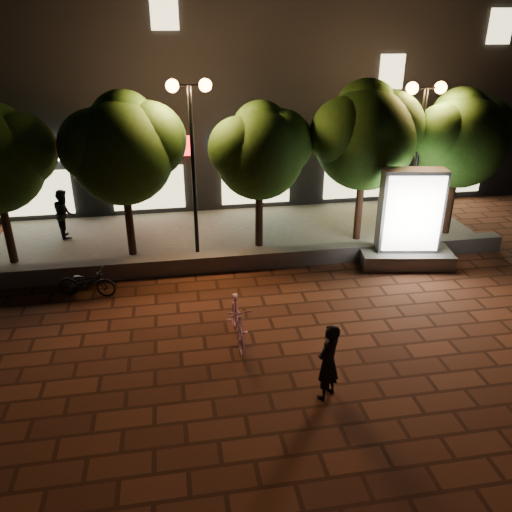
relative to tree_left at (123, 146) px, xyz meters
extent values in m
plane|color=brown|center=(3.45, -5.46, -3.44)|extent=(80.00, 80.00, 0.00)
cube|color=slate|center=(3.45, -1.46, -3.19)|extent=(16.00, 0.45, 0.50)
cube|color=slate|center=(3.45, 1.04, -3.40)|extent=(16.00, 5.00, 0.08)
cube|color=black|center=(3.45, 7.54, 1.56)|extent=(28.00, 8.00, 10.00)
cube|color=white|center=(-3.55, 3.48, -0.84)|extent=(3.20, 0.12, 0.70)
cube|color=beige|center=(-3.55, 3.48, -2.34)|extent=(2.60, 0.10, 1.60)
cube|color=red|center=(0.45, 3.48, -0.84)|extent=(3.20, 0.12, 0.70)
cube|color=beige|center=(0.45, 3.48, -2.34)|extent=(2.60, 0.10, 1.60)
cube|color=#40BAD7|center=(4.45, 3.48, -0.84)|extent=(3.20, 0.12, 0.70)
cube|color=beige|center=(4.45, 3.48, -2.34)|extent=(2.60, 0.10, 1.60)
cube|color=#FFAB14|center=(8.45, 3.48, -0.84)|extent=(3.20, 0.12, 0.70)
cube|color=beige|center=(8.45, 3.48, -2.34)|extent=(2.60, 0.10, 1.60)
cube|color=white|center=(12.45, 3.48, -0.84)|extent=(3.20, 0.12, 0.70)
cube|color=beige|center=(12.45, 3.48, -2.34)|extent=(2.60, 0.10, 1.60)
cube|color=beige|center=(1.45, 3.48, 3.56)|extent=(0.90, 0.10, 1.20)
cube|color=beige|center=(9.45, 3.48, 1.56)|extent=(0.90, 0.10, 1.20)
cube|color=beige|center=(13.45, 3.48, 3.06)|extent=(0.90, 0.10, 1.20)
cylinder|color=black|center=(-3.55, -0.06, -2.24)|extent=(0.24, 0.24, 2.25)
sphere|color=#294D16|center=(-2.85, 0.14, -0.04)|extent=(2.10, 2.10, 2.10)
cylinder|color=black|center=(-0.05, -0.06, -2.19)|extent=(0.24, 0.24, 2.34)
sphere|color=#294D16|center=(-0.05, -0.06, -0.20)|extent=(3.00, 3.00, 3.00)
sphere|color=#294D16|center=(0.70, 0.14, 0.10)|extent=(2.25, 2.25, 2.25)
sphere|color=#294D16|center=(-0.73, -0.21, 0.05)|extent=(2.10, 2.10, 2.10)
sphere|color=#294D16|center=(0.05, 0.29, 0.55)|extent=(1.95, 1.95, 1.95)
cylinder|color=black|center=(3.95, -0.06, -2.26)|extent=(0.24, 0.24, 2.21)
sphere|color=#294D16|center=(3.95, -0.06, -0.42)|extent=(2.70, 2.70, 2.70)
sphere|color=#294D16|center=(4.62, 0.14, -0.12)|extent=(2.03, 2.03, 2.02)
sphere|color=#294D16|center=(3.34, -0.21, -0.17)|extent=(1.89, 1.89, 1.89)
sphere|color=#294D16|center=(4.05, 0.29, 0.26)|extent=(1.76, 1.76, 1.76)
cylinder|color=black|center=(7.25, -0.06, -2.15)|extent=(0.24, 0.24, 2.43)
sphere|color=#294D16|center=(7.25, -0.06, -0.08)|extent=(3.10, 3.10, 3.10)
sphere|color=#294D16|center=(8.02, 0.14, 0.22)|extent=(2.33, 2.33, 2.33)
sphere|color=#294D16|center=(6.55, -0.21, 0.17)|extent=(2.17, 2.17, 2.17)
sphere|color=#294D16|center=(7.35, 0.29, 0.69)|extent=(2.01, 2.02, 2.02)
cylinder|color=black|center=(10.45, -0.06, -2.22)|extent=(0.24, 0.24, 2.29)
sphere|color=#294D16|center=(10.45, -0.06, -0.27)|extent=(2.90, 2.90, 2.90)
sphere|color=#294D16|center=(11.17, 0.14, 0.03)|extent=(2.18, 2.17, 2.17)
sphere|color=#294D16|center=(9.79, -0.21, -0.02)|extent=(2.03, 2.03, 2.03)
sphere|color=#294D16|center=(10.55, 0.29, 0.45)|extent=(1.89, 1.88, 1.88)
cylinder|color=black|center=(1.95, -0.26, -0.86)|extent=(0.12, 0.12, 5.00)
cylinder|color=black|center=(1.95, -0.26, 1.64)|extent=(0.90, 0.08, 0.08)
sphere|color=#FF933F|center=(1.50, -0.26, 1.64)|extent=(0.36, 0.36, 0.36)
sphere|color=#FF933F|center=(2.40, -0.26, 1.64)|extent=(0.36, 0.36, 0.36)
cylinder|color=black|center=(8.95, -0.26, -0.96)|extent=(0.12, 0.12, 4.80)
cylinder|color=black|center=(8.95, -0.26, 1.44)|extent=(0.90, 0.08, 0.08)
sphere|color=#FF933F|center=(8.50, -0.26, 1.44)|extent=(0.36, 0.36, 0.36)
sphere|color=#FF933F|center=(9.40, -0.26, 1.44)|extent=(0.36, 0.36, 0.36)
cube|color=slate|center=(8.08, -1.96, -3.22)|extent=(2.87, 1.77, 0.45)
cube|color=#4C4C51|center=(8.08, -1.96, -1.77)|extent=(1.87, 0.90, 2.46)
cube|color=white|center=(8.02, -2.28, -1.77)|extent=(1.61, 0.31, 2.24)
cube|color=white|center=(8.13, -1.64, -1.77)|extent=(1.61, 0.31, 2.24)
imported|color=pink|center=(2.53, -5.23, -2.92)|extent=(0.50, 1.74, 1.05)
imported|color=black|center=(3.98, -7.41, -2.64)|extent=(0.70, 0.67, 1.61)
imported|color=black|center=(-1.11, -2.46, -3.04)|extent=(1.62, 0.87, 0.81)
imported|color=black|center=(-2.28, 1.75, -2.55)|extent=(0.84, 0.95, 1.63)
camera|label=1|loc=(1.28, -15.07, 3.28)|focal=36.01mm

